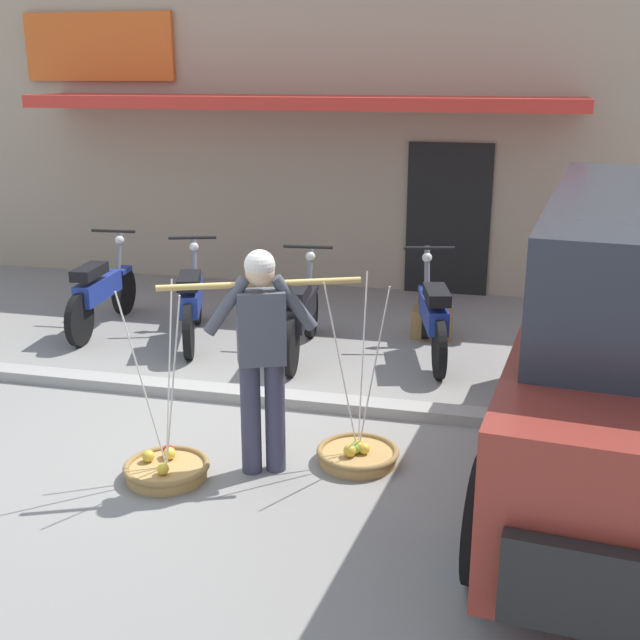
{
  "coord_description": "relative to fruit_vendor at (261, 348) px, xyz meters",
  "views": [
    {
      "loc": [
        2.22,
        -5.83,
        2.88
      ],
      "look_at": [
        0.65,
        0.6,
        0.85
      ],
      "focal_mm": 45.63,
      "sensor_mm": 36.0,
      "label": 1
    }
  ],
  "objects": [
    {
      "name": "storefront_building",
      "position": [
        -1.11,
        7.98,
        1.13
      ],
      "size": [
        13.0,
        6.0,
        4.2
      ],
      "color": "tan",
      "rests_on": "ground"
    },
    {
      "name": "ground_plane",
      "position": [
        -0.5,
        0.56,
        -0.98
      ],
      "size": [
        90.0,
        90.0,
        0.0
      ],
      "primitive_type": "plane",
      "color": "gray"
    },
    {
      "name": "motorcycle_third_in_row",
      "position": [
        -0.4,
        2.56,
        -0.52
      ],
      "size": [
        0.54,
        1.82,
        1.09
      ],
      "color": "black",
      "rests_on": "ground"
    },
    {
      "name": "motorcycle_second_in_row",
      "position": [
        -1.69,
        2.76,
        -0.52
      ],
      "size": [
        0.72,
        1.75,
        1.09
      ],
      "color": "black",
      "rests_on": "ground"
    },
    {
      "name": "fruit_vendor",
      "position": [
        0.0,
        0.0,
        0.0
      ],
      "size": [
        1.34,
        0.61,
        1.7
      ],
      "color": "#38384C",
      "rests_on": "ground"
    },
    {
      "name": "motorcycle_nearest_shop",
      "position": [
        -2.87,
        2.89,
        -0.52
      ],
      "size": [
        0.54,
        1.82,
        1.09
      ],
      "color": "black",
      "rests_on": "ground"
    },
    {
      "name": "motorcycle_end_of_row",
      "position": [
        0.95,
        2.82,
        -0.52
      ],
      "size": [
        0.61,
        1.79,
        1.09
      ],
      "color": "black",
      "rests_on": "ground"
    },
    {
      "name": "wooden_crate",
      "position": [
        0.87,
        3.54,
        -0.82
      ],
      "size": [
        0.44,
        0.36,
        0.32
      ],
      "primitive_type": "cube",
      "color": "olive",
      "rests_on": "ground"
    },
    {
      "name": "fruit_basket_right_side",
      "position": [
        -0.67,
        -0.28,
        -0.9
      ],
      "size": [
        0.64,
        0.64,
        1.45
      ],
      "color": "#B2894C",
      "rests_on": "ground"
    },
    {
      "name": "sidewalk_curb",
      "position": [
        -0.5,
        1.26,
        -0.93
      ],
      "size": [
        20.0,
        0.24,
        0.1
      ],
      "primitive_type": "cube",
      "color": "gray",
      "rests_on": "ground"
    },
    {
      "name": "fruit_basket_left_side",
      "position": [
        0.66,
        0.28,
        -0.9
      ],
      "size": [
        0.64,
        0.64,
        1.45
      ],
      "color": "#B2894C",
      "rests_on": "ground"
    }
  ]
}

